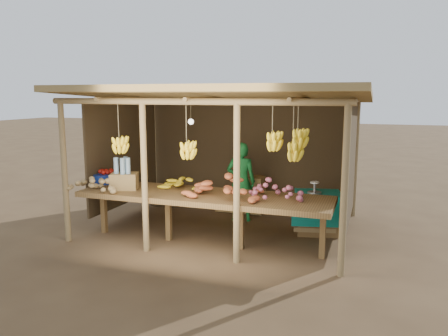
% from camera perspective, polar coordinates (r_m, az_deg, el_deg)
% --- Properties ---
extents(ground, '(60.00, 60.00, 0.00)m').
position_cam_1_polar(ground, '(7.73, 0.00, -7.70)').
color(ground, brown).
rests_on(ground, ground).
extents(stall_structure, '(4.70, 3.50, 2.43)m').
position_cam_1_polar(stall_structure, '(7.27, -0.04, 6.49)').
color(stall_structure, olive).
rests_on(stall_structure, ground).
extents(counter, '(3.90, 1.05, 0.80)m').
position_cam_1_polar(counter, '(6.68, -2.68, -3.91)').
color(counter, brown).
rests_on(counter, ground).
extents(potato_heap, '(0.92, 0.63, 0.36)m').
position_cam_1_polar(potato_heap, '(7.16, -16.29, -1.39)').
color(potato_heap, '#93794C').
rests_on(potato_heap, counter).
extents(sweet_potato_heap, '(1.25, 0.97, 0.36)m').
position_cam_1_polar(sweet_potato_heap, '(6.47, 0.15, -2.13)').
color(sweet_potato_heap, '#C75F33').
rests_on(sweet_potato_heap, counter).
extents(onion_heap, '(0.85, 0.54, 0.36)m').
position_cam_1_polar(onion_heap, '(6.31, 6.57, -2.52)').
color(onion_heap, '#BC5B71').
rests_on(onion_heap, counter).
extents(banana_pile, '(0.70, 0.53, 0.35)m').
position_cam_1_polar(banana_pile, '(7.03, -5.37, -1.29)').
color(banana_pile, yellow).
rests_on(banana_pile, counter).
extents(tomato_basin, '(0.44, 0.44, 0.23)m').
position_cam_1_polar(tomato_basin, '(7.75, -15.11, -1.17)').
color(tomato_basin, navy).
rests_on(tomato_basin, counter).
extents(bottle_box, '(0.50, 0.45, 0.52)m').
position_cam_1_polar(bottle_box, '(7.13, -12.91, -1.14)').
color(bottle_box, '#A07E47').
rests_on(bottle_box, counter).
extents(vendor, '(0.58, 0.44, 1.45)m').
position_cam_1_polar(vendor, '(7.97, 2.24, -1.80)').
color(vendor, '#186D2C').
rests_on(vendor, ground).
extents(tarp_crate, '(0.87, 0.80, 0.90)m').
position_cam_1_polar(tarp_crate, '(7.49, 12.12, -5.55)').
color(tarp_crate, brown).
rests_on(tarp_crate, ground).
extents(carton_stack, '(0.94, 0.37, 0.71)m').
position_cam_1_polar(carton_stack, '(8.58, 2.67, -3.80)').
color(carton_stack, '#A07E47').
rests_on(carton_stack, ground).
extents(burlap_sacks, '(0.78, 0.41, 0.55)m').
position_cam_1_polar(burlap_sacks, '(9.20, -7.65, -3.43)').
color(burlap_sacks, '#483821').
rests_on(burlap_sacks, ground).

